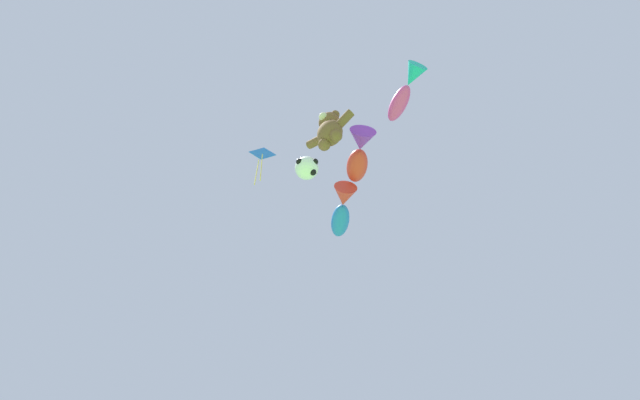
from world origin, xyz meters
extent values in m
ellipsoid|color=brown|center=(1.96, 6.28, 14.40)|extent=(0.89, 0.76, 1.08)
sphere|color=brown|center=(1.96, 6.28, 15.21)|extent=(0.74, 0.74, 0.74)
sphere|color=beige|center=(1.96, 5.97, 15.15)|extent=(0.31, 0.31, 0.31)
sphere|color=brown|center=(1.70, 6.28, 15.50)|extent=(0.30, 0.30, 0.30)
cylinder|color=brown|center=(1.32, 6.28, 14.59)|extent=(0.64, 0.29, 0.50)
sphere|color=brown|center=(1.72, 6.28, 13.89)|extent=(0.40, 0.40, 0.40)
sphere|color=brown|center=(2.23, 6.28, 15.50)|extent=(0.30, 0.30, 0.30)
cylinder|color=brown|center=(2.61, 6.28, 14.59)|extent=(0.64, 0.29, 0.50)
sphere|color=brown|center=(2.21, 6.28, 13.89)|extent=(0.40, 0.40, 0.40)
sphere|color=white|center=(1.12, 6.16, 12.93)|extent=(0.72, 0.72, 0.72)
sphere|color=black|center=(1.45, 6.16, 12.93)|extent=(0.20, 0.20, 0.20)
sphere|color=black|center=(1.04, 6.38, 13.17)|extent=(0.20, 0.20, 0.20)
sphere|color=black|center=(1.12, 5.83, 12.88)|extent=(0.20, 0.20, 0.20)
sphere|color=black|center=(1.27, 6.28, 12.67)|extent=(0.20, 0.20, 0.20)
ellipsoid|color=#E53F9E|center=(4.17, 7.19, 15.07)|extent=(1.38, 1.09, 0.45)
cone|color=#19ADB2|center=(5.04, 6.70, 15.07)|extent=(0.94, 0.92, 0.66)
sphere|color=black|center=(3.82, 7.39, 15.18)|extent=(0.12, 0.12, 0.12)
ellipsoid|color=red|center=(1.61, 8.30, 15.35)|extent=(1.50, 1.48, 0.65)
cone|color=purple|center=(2.36, 7.58, 15.35)|extent=(1.19, 1.20, 0.95)
sphere|color=black|center=(1.30, 8.59, 15.52)|extent=(0.17, 0.17, 0.17)
ellipsoid|color=blue|center=(-0.24, 9.57, 14.87)|extent=(1.55, 1.52, 0.59)
cone|color=red|center=(0.59, 8.78, 14.87)|extent=(1.19, 1.19, 0.87)
sphere|color=black|center=(-0.59, 9.89, 15.03)|extent=(0.15, 0.15, 0.15)
cube|color=blue|center=(-1.79, 6.42, 17.77)|extent=(0.80, 0.89, 1.17)
cylinder|color=yellow|center=(-1.94, 6.45, 16.46)|extent=(0.03, 0.10, 1.87)
cylinder|color=yellow|center=(-1.64, 6.41, 16.45)|extent=(0.03, 0.21, 1.88)
camera|label=1|loc=(5.66, 1.49, 1.73)|focal=24.00mm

